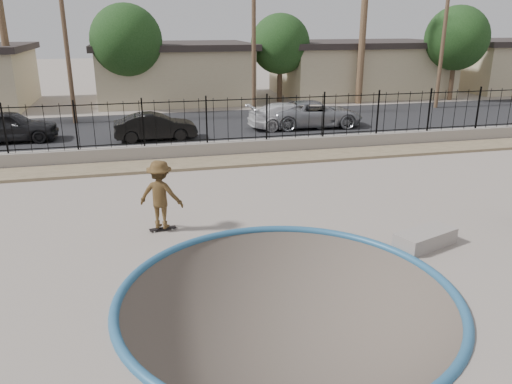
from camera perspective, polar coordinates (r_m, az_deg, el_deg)
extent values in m
cube|color=gray|center=(22.58, -6.07, 2.40)|extent=(120.00, 120.00, 2.20)
torus|color=#285B83|center=(10.36, 3.64, -11.77)|extent=(7.04, 7.04, 0.20)
cube|color=#9B8666|center=(19.60, -5.08, 3.38)|extent=(42.00, 1.60, 0.11)
cube|color=gray|center=(20.59, -5.56, 4.83)|extent=(42.00, 0.45, 0.60)
cube|color=black|center=(20.49, -5.60, 5.97)|extent=(40.00, 0.04, 0.03)
cube|color=black|center=(20.20, -5.74, 10.34)|extent=(40.00, 0.04, 0.04)
cube|color=black|center=(27.15, -7.58, 7.58)|extent=(90.00, 8.00, 0.04)
cube|color=tan|center=(36.27, -9.39, 13.09)|extent=(10.00, 8.00, 3.50)
cube|color=#2D2624|center=(36.13, -9.56, 16.16)|extent=(10.60, 8.60, 0.40)
cube|color=tan|center=(39.84, 11.69, 13.46)|extent=(12.00, 8.00, 3.50)
cube|color=#2D2624|center=(39.71, 11.89, 16.25)|extent=(12.60, 8.60, 0.40)
cylinder|color=brown|center=(34.29, -26.84, 15.69)|extent=(0.44, 0.44, 9.00)
cylinder|color=brown|center=(34.76, 12.15, 18.06)|extent=(0.44, 0.44, 10.00)
cylinder|color=#473323|center=(28.70, -20.94, 16.18)|extent=(0.24, 0.24, 9.00)
cylinder|color=#473323|center=(29.28, -0.26, 17.88)|extent=(0.24, 0.24, 9.50)
cylinder|color=#473323|center=(34.09, 20.68, 16.46)|extent=(0.24, 0.24, 9.00)
cylinder|color=#473323|center=(32.72, -14.21, 11.72)|extent=(0.34, 0.34, 3.00)
sphere|color=#143311|center=(32.51, -14.61, 16.44)|extent=(4.32, 4.32, 4.32)
cylinder|color=#473323|center=(35.09, 2.72, 12.51)|extent=(0.34, 0.34, 2.75)
sphere|color=#143311|center=(34.90, 2.79, 16.55)|extent=(3.96, 3.96, 3.96)
cylinder|color=#473323|center=(38.43, 21.48, 12.00)|extent=(0.34, 0.34, 3.00)
sphere|color=#143311|center=(38.26, 21.98, 16.00)|extent=(4.32, 4.32, 4.32)
imported|color=brown|center=(13.24, -10.83, -0.69)|extent=(1.35, 1.10, 1.82)
cube|color=black|center=(13.55, -10.61, -4.11)|extent=(0.72, 0.27, 0.02)
cylinder|color=silver|center=(13.47, -11.54, -4.46)|extent=(0.05, 0.03, 0.05)
cylinder|color=silver|center=(13.59, -11.64, -4.26)|extent=(0.05, 0.03, 0.05)
cylinder|color=silver|center=(13.54, -9.56, -4.20)|extent=(0.05, 0.03, 0.05)
cylinder|color=silver|center=(13.66, -9.68, -4.00)|extent=(0.05, 0.03, 0.05)
cube|color=gray|center=(13.06, 18.76, -5.05)|extent=(1.74, 1.20, 0.40)
imported|color=black|center=(25.56, -26.39, 6.76)|extent=(4.22, 1.73, 1.43)
imported|color=black|center=(23.81, -11.42, 7.35)|extent=(3.79, 1.41, 1.24)
imported|color=silver|center=(26.08, 3.92, 8.70)|extent=(4.48, 2.05, 1.27)
imported|color=gray|center=(26.51, 6.80, 8.87)|extent=(5.01, 2.52, 1.36)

